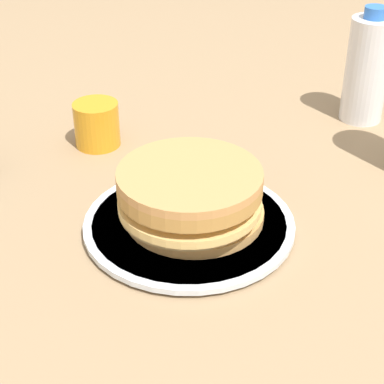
{
  "coord_description": "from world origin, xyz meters",
  "views": [
    {
      "loc": [
        -0.05,
        -0.64,
        0.46
      ],
      "look_at": [
        0.0,
        0.01,
        0.05
      ],
      "focal_mm": 60.0,
      "sensor_mm": 36.0,
      "label": 1
    }
  ],
  "objects_px": {
    "plate": "(192,224)",
    "water_bottle_mid": "(367,69)",
    "pancake_stack": "(192,194)",
    "juice_glass": "(97,124)"
  },
  "relations": [
    {
      "from": "plate",
      "to": "water_bottle_mid",
      "type": "relative_size",
      "value": 1.41
    },
    {
      "from": "plate",
      "to": "pancake_stack",
      "type": "bearing_deg",
      "value": -31.06
    },
    {
      "from": "plate",
      "to": "water_bottle_mid",
      "type": "distance_m",
      "value": 0.43
    },
    {
      "from": "water_bottle_mid",
      "to": "plate",
      "type": "bearing_deg",
      "value": -136.52
    },
    {
      "from": "pancake_stack",
      "to": "juice_glass",
      "type": "relative_size",
      "value": 2.73
    },
    {
      "from": "plate",
      "to": "water_bottle_mid",
      "type": "bearing_deg",
      "value": 43.48
    },
    {
      "from": "pancake_stack",
      "to": "juice_glass",
      "type": "height_order",
      "value": "pancake_stack"
    },
    {
      "from": "pancake_stack",
      "to": "plate",
      "type": "bearing_deg",
      "value": 148.94
    },
    {
      "from": "juice_glass",
      "to": "water_bottle_mid",
      "type": "relative_size",
      "value": 0.37
    },
    {
      "from": "plate",
      "to": "juice_glass",
      "type": "relative_size",
      "value": 3.8
    }
  ]
}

